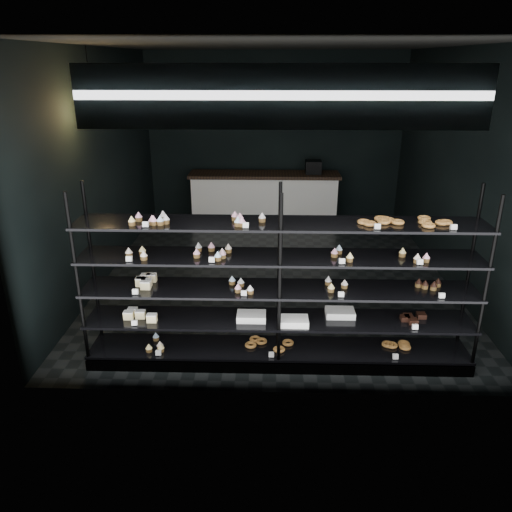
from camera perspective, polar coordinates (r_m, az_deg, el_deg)
room at (r=7.19m, az=2.30°, el=10.08°), size 5.01×6.01×3.20m
display_shelf at (r=5.18m, az=2.41°, el=-6.03°), size 4.00×0.50×1.91m
signage at (r=4.13m, az=2.92°, el=17.69°), size 3.30×0.05×0.50m
pendant_lamp at (r=6.47m, az=-18.14°, el=15.44°), size 0.28×0.28×0.87m
service_counter at (r=9.87m, az=1.02°, el=6.72°), size 2.90×0.65×1.23m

